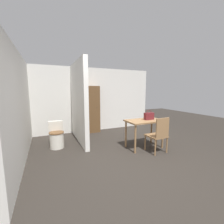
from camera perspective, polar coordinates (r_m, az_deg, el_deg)
The scene contains 9 objects.
ground_plane at distance 3.41m, azimuth 8.88°, elevation -20.40°, with size 16.00×16.00×0.00m, color #2D2823.
wall_back at distance 6.07m, azimuth -8.24°, elevation 4.60°, with size 5.28×0.12×2.50m.
wall_left at distance 4.19m, azimuth -31.48°, elevation 1.84°, with size 0.12×4.28×2.50m.
partition_wall at distance 4.87m, azimuth -12.67°, elevation 3.59°, with size 0.12×2.03×2.50m.
dining_table at distance 4.34m, azimuth 12.25°, elevation -4.47°, with size 1.03×0.62×0.80m.
wooden_chair at distance 4.11m, azimuth 17.28°, elevation -8.00°, with size 0.47×0.47×0.95m.
toilet at distance 4.64m, azimuth -20.38°, elevation -8.74°, with size 0.41×0.56×0.73m.
handbag at distance 4.39m, azimuth 13.89°, elevation -1.51°, with size 0.28×0.12×0.28m.
wooden_cabinet at distance 5.85m, azimuth -7.82°, elevation 0.99°, with size 0.59×0.38×1.79m.
Camera 1 is at (-1.66, -2.50, 1.63)m, focal length 24.00 mm.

